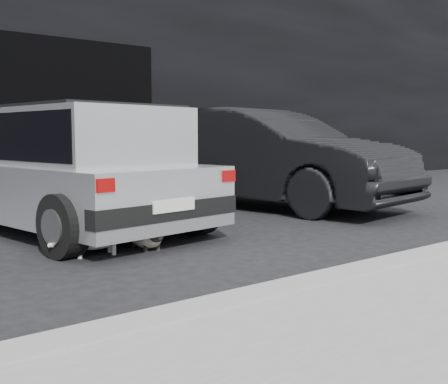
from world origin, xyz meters
TOP-DOWN VIEW (x-y plane):
  - ground at (0.00, 0.00)m, footprint 80.00×80.00m
  - building_facade at (1.00, 6.00)m, footprint 34.00×4.00m
  - garage_opening at (1.00, 3.99)m, footprint 4.00×0.10m
  - curb at (1.00, -2.60)m, footprint 18.00×0.25m
  - silver_hatchback at (-0.05, 0.71)m, footprint 2.12×3.72m
  - second_car at (3.00, 0.91)m, footprint 2.10×4.39m
  - cat_siamese at (0.08, -0.66)m, footprint 0.29×0.70m
  - cat_white at (-0.36, -0.61)m, footprint 0.72×0.32m

SIDE VIEW (x-z plane):
  - ground at x=0.00m, z-range 0.00..0.00m
  - curb at x=1.00m, z-range 0.00..0.12m
  - cat_siamese at x=0.08m, z-range -0.01..0.23m
  - cat_white at x=-0.36m, z-range 0.00..0.33m
  - second_car at x=3.00m, z-range 0.00..1.39m
  - silver_hatchback at x=-0.05m, z-range 0.06..1.36m
  - garage_opening at x=1.00m, z-range 0.00..2.60m
  - building_facade at x=1.00m, z-range 0.00..5.00m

